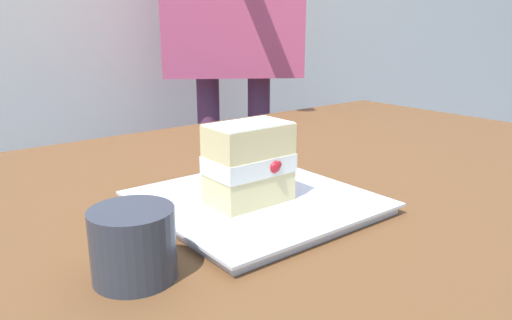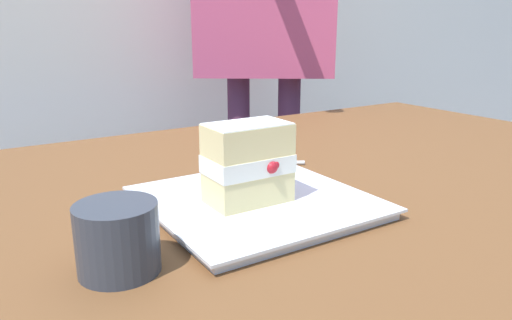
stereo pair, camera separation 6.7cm
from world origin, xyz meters
name	(u,v)px [view 1 (the left image)]	position (x,y,z in m)	size (l,w,h in m)	color
patio_table	(272,227)	(0.00, 0.00, 0.66)	(1.64, 0.96, 0.75)	brown
dessert_plate	(256,202)	(0.10, 0.09, 0.76)	(0.29, 0.29, 0.02)	white
cake_slice	(249,163)	(0.12, 0.09, 0.82)	(0.11, 0.08, 0.11)	#EAD18C
dessert_fork	(240,164)	(-0.01, -0.10, 0.75)	(0.16, 0.10, 0.01)	silver
coffee_cup	(133,243)	(0.32, 0.16, 0.79)	(0.09, 0.09, 0.08)	#333842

